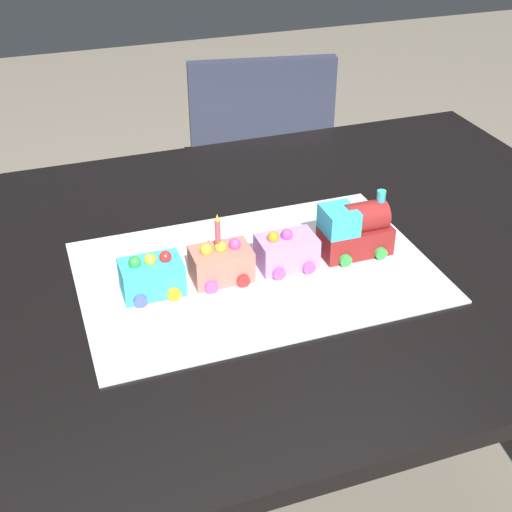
{
  "coord_description": "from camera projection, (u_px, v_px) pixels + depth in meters",
  "views": [
    {
      "loc": [
        0.38,
        1.01,
        1.42
      ],
      "look_at": [
        0.05,
        0.06,
        0.77
      ],
      "focal_mm": 49.45,
      "sensor_mm": 36.0,
      "label": 1
    }
  ],
  "objects": [
    {
      "name": "cake_car_caboose_lavender",
      "position": [
        286.0,
        251.0,
        1.21
      ],
      "size": [
        0.1,
        0.08,
        0.07
      ],
      "color": "#AD84E0",
      "rests_on": "cake_board"
    },
    {
      "name": "cake_car_hopper_turquoise",
      "position": [
        152.0,
        276.0,
        1.15
      ],
      "size": [
        0.1,
        0.08,
        0.07
      ],
      "color": "#38B7C6",
      "rests_on": "cake_board"
    },
    {
      "name": "cake_locomotive",
      "position": [
        355.0,
        230.0,
        1.24
      ],
      "size": [
        0.14,
        0.08,
        0.12
      ],
      "color": "maroon",
      "rests_on": "cake_board"
    },
    {
      "name": "cake_board",
      "position": [
        256.0,
        272.0,
        1.21
      ],
      "size": [
        0.6,
        0.4,
        0.0
      ],
      "primitive_type": "cube",
      "color": "silver",
      "rests_on": "dining_table"
    },
    {
      "name": "birthday_candle",
      "position": [
        218.0,
        229.0,
        1.14
      ],
      "size": [
        0.01,
        0.01,
        0.05
      ],
      "color": "#F24C59",
      "rests_on": "cake_car_tanker_coral"
    },
    {
      "name": "chair",
      "position": [
        256.0,
        174.0,
        2.15
      ],
      "size": [
        0.46,
        0.46,
        0.86
      ],
      "rotation": [
        0.0,
        0.0,
        -0.18
      ],
      "color": "#2D3347",
      "rests_on": "ground"
    },
    {
      "name": "cake_car_tanker_coral",
      "position": [
        221.0,
        263.0,
        1.18
      ],
      "size": [
        0.1,
        0.08,
        0.07
      ],
      "color": "#F27260",
      "rests_on": "cake_board"
    },
    {
      "name": "dining_table",
      "position": [
        270.0,
        300.0,
        1.33
      ],
      "size": [
        1.4,
        1.0,
        0.74
      ],
      "color": "black",
      "rests_on": "ground"
    }
  ]
}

